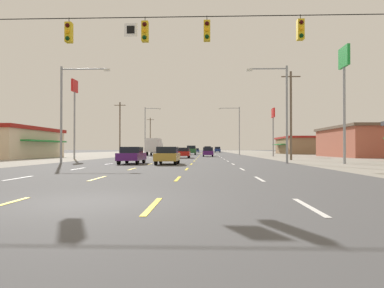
{
  "coord_description": "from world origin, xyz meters",
  "views": [
    {
      "loc": [
        2.95,
        -8.73,
        1.3
      ],
      "look_at": [
        0.89,
        46.1,
        2.01
      ],
      "focal_mm": 34.23,
      "sensor_mm": 36.0,
      "label": 1
    }
  ],
  "objects_px": {
    "streetlight_left_row_1": "(146,128)",
    "streetlight_right_row_1": "(237,127)",
    "sedan_center_turn_mid": "(183,153)",
    "streetlight_left_row_0": "(67,106)",
    "suv_center_turn_farther": "(191,150)",
    "streetlight_right_row_0": "(283,107)",
    "hatchback_inner_right_midfar": "(208,152)",
    "pole_sign_left_row_1": "(75,101)",
    "suv_far_right_distant_b": "(217,150)",
    "pole_sign_right_row_0": "(344,75)",
    "sedan_inner_left_near": "(132,155)",
    "pole_sign_right_row_1": "(273,120)",
    "sedan_center_turn_nearest": "(168,155)",
    "sedan_center_turn_distant_a": "(196,150)",
    "box_truck_far_left_far": "(154,146)",
    "suv_inner_right_farthest": "(208,150)"
  },
  "relations": [
    {
      "from": "sedan_center_turn_distant_a",
      "to": "streetlight_right_row_0",
      "type": "relative_size",
      "value": 0.52
    },
    {
      "from": "sedan_center_turn_distant_a",
      "to": "streetlight_left_row_1",
      "type": "relative_size",
      "value": 0.44
    },
    {
      "from": "sedan_inner_left_near",
      "to": "streetlight_right_row_1",
      "type": "distance_m",
      "value": 49.27
    },
    {
      "from": "streetlight_left_row_1",
      "to": "suv_inner_right_farthest",
      "type": "bearing_deg",
      "value": 61.86
    },
    {
      "from": "box_truck_far_left_far",
      "to": "streetlight_left_row_0",
      "type": "xyz_separation_m",
      "value": [
        -2.74,
        -37.05,
        3.35
      ]
    },
    {
      "from": "sedan_center_turn_nearest",
      "to": "suv_center_turn_farther",
      "type": "distance_m",
      "value": 48.96
    },
    {
      "from": "sedan_center_turn_mid",
      "to": "box_truck_far_left_far",
      "type": "bearing_deg",
      "value": 109.97
    },
    {
      "from": "streetlight_left_row_0",
      "to": "streetlight_right_row_0",
      "type": "relative_size",
      "value": 1.01
    },
    {
      "from": "sedan_center_turn_mid",
      "to": "streetlight_right_row_0",
      "type": "relative_size",
      "value": 0.52
    },
    {
      "from": "streetlight_right_row_0",
      "to": "streetlight_left_row_1",
      "type": "relative_size",
      "value": 0.85
    },
    {
      "from": "pole_sign_right_row_1",
      "to": "streetlight_left_row_0",
      "type": "xyz_separation_m",
      "value": [
        -23.91,
        -29.11,
        -0.93
      ]
    },
    {
      "from": "pole_sign_left_row_1",
      "to": "suv_far_right_distant_b",
      "type": "bearing_deg",
      "value": 75.43
    },
    {
      "from": "suv_far_right_distant_b",
      "to": "streetlight_right_row_0",
      "type": "bearing_deg",
      "value": -88.3
    },
    {
      "from": "suv_center_turn_farther",
      "to": "streetlight_right_row_1",
      "type": "relative_size",
      "value": 0.48
    },
    {
      "from": "hatchback_inner_right_midfar",
      "to": "streetlight_right_row_0",
      "type": "height_order",
      "value": "streetlight_right_row_0"
    },
    {
      "from": "streetlight_right_row_0",
      "to": "sedan_center_turn_nearest",
      "type": "bearing_deg",
      "value": -166.97
    },
    {
      "from": "suv_far_right_distant_b",
      "to": "streetlight_right_row_0",
      "type": "height_order",
      "value": "streetlight_right_row_0"
    },
    {
      "from": "pole_sign_right_row_0",
      "to": "suv_center_turn_farther",
      "type": "bearing_deg",
      "value": 107.6
    },
    {
      "from": "sedan_center_turn_nearest",
      "to": "sedan_center_turn_distant_a",
      "type": "distance_m",
      "value": 92.96
    },
    {
      "from": "sedan_center_turn_mid",
      "to": "streetlight_left_row_0",
      "type": "relative_size",
      "value": 0.51
    },
    {
      "from": "sedan_inner_left_near",
      "to": "pole_sign_right_row_0",
      "type": "xyz_separation_m",
      "value": [
        18.29,
        0.65,
        6.9
      ]
    },
    {
      "from": "sedan_center_turn_nearest",
      "to": "sedan_center_turn_mid",
      "type": "relative_size",
      "value": 1.0
    },
    {
      "from": "sedan_center_turn_mid",
      "to": "suv_far_right_distant_b",
      "type": "bearing_deg",
      "value": 84.53
    },
    {
      "from": "sedan_center_turn_mid",
      "to": "box_truck_far_left_far",
      "type": "xyz_separation_m",
      "value": [
        -6.7,
        18.44,
        1.08
      ]
    },
    {
      "from": "hatchback_inner_right_midfar",
      "to": "pole_sign_left_row_1",
      "type": "bearing_deg",
      "value": -141.08
    },
    {
      "from": "sedan_center_turn_distant_a",
      "to": "pole_sign_left_row_1",
      "type": "xyz_separation_m",
      "value": [
        -13.66,
        -77.19,
        6.72
      ]
    },
    {
      "from": "sedan_inner_left_near",
      "to": "pole_sign_right_row_1",
      "type": "relative_size",
      "value": 0.56
    },
    {
      "from": "sedan_center_turn_distant_a",
      "to": "sedan_center_turn_mid",
      "type": "bearing_deg",
      "value": -90.02
    },
    {
      "from": "sedan_center_turn_mid",
      "to": "pole_sign_right_row_0",
      "type": "height_order",
      "value": "pole_sign_right_row_0"
    },
    {
      "from": "suv_far_right_distant_b",
      "to": "streetlight_left_row_0",
      "type": "distance_m",
      "value": 95.1
    },
    {
      "from": "hatchback_inner_right_midfar",
      "to": "pole_sign_right_row_0",
      "type": "xyz_separation_m",
      "value": [
        11.57,
        -28.06,
        6.87
      ]
    },
    {
      "from": "suv_far_right_distant_b",
      "to": "streetlight_left_row_1",
      "type": "relative_size",
      "value": 0.48
    },
    {
      "from": "pole_sign_right_row_0",
      "to": "box_truck_far_left_far",
      "type": "bearing_deg",
      "value": 119.94
    },
    {
      "from": "sedan_center_turn_nearest",
      "to": "pole_sign_left_row_1",
      "type": "bearing_deg",
      "value": 130.8
    },
    {
      "from": "streetlight_left_row_0",
      "to": "streetlight_left_row_1",
      "type": "distance_m",
      "value": 45.81
    },
    {
      "from": "streetlight_right_row_1",
      "to": "sedan_center_turn_nearest",
      "type": "bearing_deg",
      "value": -101.64
    },
    {
      "from": "streetlight_right_row_0",
      "to": "suv_center_turn_farther",
      "type": "bearing_deg",
      "value": 102.01
    },
    {
      "from": "streetlight_left_row_1",
      "to": "streetlight_right_row_1",
      "type": "height_order",
      "value": "streetlight_left_row_1"
    },
    {
      "from": "hatchback_inner_right_midfar",
      "to": "pole_sign_right_row_1",
      "type": "relative_size",
      "value": 0.48
    },
    {
      "from": "suv_far_right_distant_b",
      "to": "pole_sign_right_row_0",
      "type": "relative_size",
      "value": 0.48
    },
    {
      "from": "sedan_center_turn_nearest",
      "to": "box_truck_far_left_far",
      "type": "xyz_separation_m",
      "value": [
        -6.67,
        39.37,
        1.08
      ]
    },
    {
      "from": "sedan_center_turn_nearest",
      "to": "suv_inner_right_farthest",
      "type": "height_order",
      "value": "suv_inner_right_farthest"
    },
    {
      "from": "suv_center_turn_farther",
      "to": "streetlight_right_row_0",
      "type": "height_order",
      "value": "streetlight_right_row_0"
    },
    {
      "from": "hatchback_inner_right_midfar",
      "to": "streetlight_right_row_1",
      "type": "distance_m",
      "value": 20.24
    },
    {
      "from": "sedan_inner_left_near",
      "to": "suv_far_right_distant_b",
      "type": "relative_size",
      "value": 0.92
    },
    {
      "from": "hatchback_inner_right_midfar",
      "to": "box_truck_far_left_far",
      "type": "distance_m",
      "value": 14.16
    },
    {
      "from": "suv_far_right_distant_b",
      "to": "pole_sign_right_row_0",
      "type": "xyz_separation_m",
      "value": [
        7.89,
        -94.3,
        6.63
      ]
    },
    {
      "from": "suv_inner_right_farthest",
      "to": "pole_sign_right_row_1",
      "type": "distance_m",
      "value": 43.28
    },
    {
      "from": "pole_sign_right_row_1",
      "to": "streetlight_right_row_1",
      "type": "relative_size",
      "value": 0.79
    },
    {
      "from": "hatchback_inner_right_midfar",
      "to": "pole_sign_right_row_1",
      "type": "xyz_separation_m",
      "value": [
        10.96,
        1.81,
        5.33
      ]
    }
  ]
}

